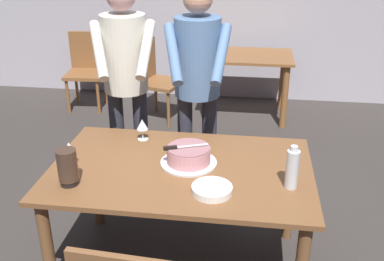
{
  "coord_description": "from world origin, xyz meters",
  "views": [
    {
      "loc": [
        0.38,
        -2.32,
        2.05
      ],
      "look_at": [
        0.04,
        0.2,
        0.9
      ],
      "focal_mm": 42.25,
      "sensor_mm": 36.0,
      "label": 1
    }
  ],
  "objects_px": {
    "wine_glass_near": "(142,125)",
    "water_bottle": "(292,169)",
    "cake_on_platter": "(189,156)",
    "cake_knife": "(177,147)",
    "main_dining_table": "(181,182)",
    "hurricane_lamp": "(68,167)",
    "background_chair_0": "(155,77)",
    "person_standing_beside": "(126,74)",
    "wine_glass_far": "(69,149)",
    "background_chair_1": "(87,67)",
    "person_cutting_cake": "(197,78)",
    "plate_stack": "(212,189)",
    "background_table": "(247,69)"
  },
  "relations": [
    {
      "from": "person_standing_beside",
      "to": "plate_stack",
      "type": "bearing_deg",
      "value": -53.61
    },
    {
      "from": "water_bottle",
      "to": "person_cutting_cake",
      "type": "bearing_deg",
      "value": 126.36
    },
    {
      "from": "cake_knife",
      "to": "person_standing_beside",
      "type": "xyz_separation_m",
      "value": [
        -0.49,
        0.71,
        0.21
      ]
    },
    {
      "from": "main_dining_table",
      "to": "background_chair_1",
      "type": "height_order",
      "value": "background_chair_1"
    },
    {
      "from": "cake_knife",
      "to": "background_chair_0",
      "type": "distance_m",
      "value": 2.58
    },
    {
      "from": "main_dining_table",
      "to": "background_chair_0",
      "type": "bearing_deg",
      "value": 105.66
    },
    {
      "from": "person_standing_beside",
      "to": "background_table",
      "type": "bearing_deg",
      "value": 66.37
    },
    {
      "from": "person_standing_beside",
      "to": "background_chair_1",
      "type": "height_order",
      "value": "person_standing_beside"
    },
    {
      "from": "cake_knife",
      "to": "wine_glass_near",
      "type": "xyz_separation_m",
      "value": [
        -0.28,
        0.32,
        -0.01
      ]
    },
    {
      "from": "cake_on_platter",
      "to": "person_cutting_cake",
      "type": "relative_size",
      "value": 0.2
    },
    {
      "from": "background_table",
      "to": "background_chair_0",
      "type": "xyz_separation_m",
      "value": [
        -1.03,
        -0.19,
        -0.09
      ]
    },
    {
      "from": "wine_glass_near",
      "to": "person_standing_beside",
      "type": "distance_m",
      "value": 0.49
    },
    {
      "from": "cake_knife",
      "to": "water_bottle",
      "type": "distance_m",
      "value": 0.68
    },
    {
      "from": "hurricane_lamp",
      "to": "person_cutting_cake",
      "type": "distance_m",
      "value": 1.16
    },
    {
      "from": "wine_glass_near",
      "to": "person_cutting_cake",
      "type": "relative_size",
      "value": 0.08
    },
    {
      "from": "wine_glass_near",
      "to": "background_chair_0",
      "type": "bearing_deg",
      "value": 100.15
    },
    {
      "from": "wine_glass_near",
      "to": "background_chair_1",
      "type": "bearing_deg",
      "value": 118.15
    },
    {
      "from": "main_dining_table",
      "to": "wine_glass_near",
      "type": "xyz_separation_m",
      "value": [
        -0.31,
        0.34,
        0.21
      ]
    },
    {
      "from": "person_cutting_cake",
      "to": "background_table",
      "type": "bearing_deg",
      "value": 80.73
    },
    {
      "from": "plate_stack",
      "to": "background_table",
      "type": "distance_m",
      "value": 2.94
    },
    {
      "from": "wine_glass_far",
      "to": "hurricane_lamp",
      "type": "height_order",
      "value": "hurricane_lamp"
    },
    {
      "from": "cake_on_platter",
      "to": "cake_knife",
      "type": "height_order",
      "value": "cake_knife"
    },
    {
      "from": "water_bottle",
      "to": "person_standing_beside",
      "type": "bearing_deg",
      "value": 142.75
    },
    {
      "from": "wine_glass_far",
      "to": "main_dining_table",
      "type": "bearing_deg",
      "value": 4.89
    },
    {
      "from": "wine_glass_near",
      "to": "water_bottle",
      "type": "xyz_separation_m",
      "value": [
        0.94,
        -0.48,
        0.01
      ]
    },
    {
      "from": "cake_knife",
      "to": "hurricane_lamp",
      "type": "distance_m",
      "value": 0.63
    },
    {
      "from": "plate_stack",
      "to": "background_chair_0",
      "type": "xyz_separation_m",
      "value": [
        -0.91,
        2.74,
        -0.28
      ]
    },
    {
      "from": "wine_glass_far",
      "to": "water_bottle",
      "type": "xyz_separation_m",
      "value": [
        1.29,
        -0.09,
        0.01
      ]
    },
    {
      "from": "wine_glass_near",
      "to": "wine_glass_far",
      "type": "height_order",
      "value": "same"
    },
    {
      "from": "person_cutting_cake",
      "to": "background_chair_0",
      "type": "xyz_separation_m",
      "value": [
        -0.7,
        1.79,
        -0.58
      ]
    },
    {
      "from": "wine_glass_near",
      "to": "wine_glass_far",
      "type": "relative_size",
      "value": 1.0
    },
    {
      "from": "cake_on_platter",
      "to": "main_dining_table",
      "type": "bearing_deg",
      "value": -128.03
    },
    {
      "from": "main_dining_table",
      "to": "background_chair_0",
      "type": "distance_m",
      "value": 2.59
    },
    {
      "from": "person_cutting_cake",
      "to": "background_chair_1",
      "type": "relative_size",
      "value": 1.91
    },
    {
      "from": "water_bottle",
      "to": "person_cutting_cake",
      "type": "distance_m",
      "value": 1.07
    },
    {
      "from": "cake_knife",
      "to": "background_chair_1",
      "type": "relative_size",
      "value": 0.29
    },
    {
      "from": "plate_stack",
      "to": "wine_glass_near",
      "type": "height_order",
      "value": "wine_glass_near"
    },
    {
      "from": "water_bottle",
      "to": "hurricane_lamp",
      "type": "xyz_separation_m",
      "value": [
        -1.21,
        -0.13,
        -0.01
      ]
    },
    {
      "from": "cake_on_platter",
      "to": "background_chair_1",
      "type": "bearing_deg",
      "value": 121.26
    },
    {
      "from": "cake_knife",
      "to": "main_dining_table",
      "type": "bearing_deg",
      "value": -38.75
    },
    {
      "from": "main_dining_table",
      "to": "hurricane_lamp",
      "type": "relative_size",
      "value": 7.35
    },
    {
      "from": "cake_on_platter",
      "to": "person_standing_beside",
      "type": "height_order",
      "value": "person_standing_beside"
    },
    {
      "from": "wine_glass_near",
      "to": "person_cutting_cake",
      "type": "distance_m",
      "value": 0.53
    },
    {
      "from": "cake_on_platter",
      "to": "wine_glass_near",
      "type": "relative_size",
      "value": 2.36
    },
    {
      "from": "main_dining_table",
      "to": "wine_glass_far",
      "type": "xyz_separation_m",
      "value": [
        -0.66,
        -0.06,
        0.21
      ]
    },
    {
      "from": "main_dining_table",
      "to": "hurricane_lamp",
      "type": "distance_m",
      "value": 0.68
    },
    {
      "from": "plate_stack",
      "to": "background_table",
      "type": "bearing_deg",
      "value": 87.63
    },
    {
      "from": "hurricane_lamp",
      "to": "wine_glass_far",
      "type": "bearing_deg",
      "value": 109.85
    },
    {
      "from": "cake_on_platter",
      "to": "background_chair_0",
      "type": "relative_size",
      "value": 0.38
    },
    {
      "from": "water_bottle",
      "to": "person_cutting_cake",
      "type": "relative_size",
      "value": 0.15
    }
  ]
}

